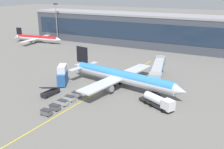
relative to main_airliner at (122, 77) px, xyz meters
The scene contains 15 objects.
ground_plane 9.81m from the main_airliner, 123.20° to the right, with size 700.00×700.00×0.00m, color slate.
apron_lead_in_line 8.16m from the main_airliner, 129.80° to the right, with size 0.30×80.00×0.01m, color yellow.
terminal_building 62.68m from the main_airliner, 85.86° to the left, with size 177.90×18.79×16.90m.
main_airliner is the anchor object (origin of this frame).
jet_bridge 13.28m from the main_airliner, 52.36° to the left, with size 8.80×23.38×6.28m.
fuel_tanker 17.09m from the main_airliner, 30.49° to the right, with size 10.79×7.04×3.25m.
belt_loader 21.90m from the main_airliner, 135.54° to the right, with size 2.32×6.97×3.49m.
catering_lift 19.09m from the main_airliner, 160.94° to the right, with size 5.46×7.16×6.30m.
baggage_cart_0 26.81m from the main_airliner, 107.67° to the right, with size 2.66×1.63×1.48m.
baggage_cart_1 23.81m from the main_airliner, 110.06° to the right, with size 2.66×1.63×1.48m.
baggage_cart_2 20.86m from the main_airliner, 113.16° to the right, with size 2.66×1.63×1.48m.
baggage_cart_3 18.00m from the main_airliner, 117.27° to the right, with size 2.66×1.63×1.48m.
baggage_cart_4 15.28m from the main_airliner, 122.94° to the right, with size 2.66×1.63×1.48m.
commuter_jet_far 84.17m from the main_airliner, 150.49° to the left, with size 31.00×24.70×7.95m.
apron_light_mast_1 83.56m from the main_airliner, 142.67° to the left, with size 2.80×0.50×21.56m.
Camera 1 is at (37.56, -60.69, 29.34)m, focal length 41.62 mm.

